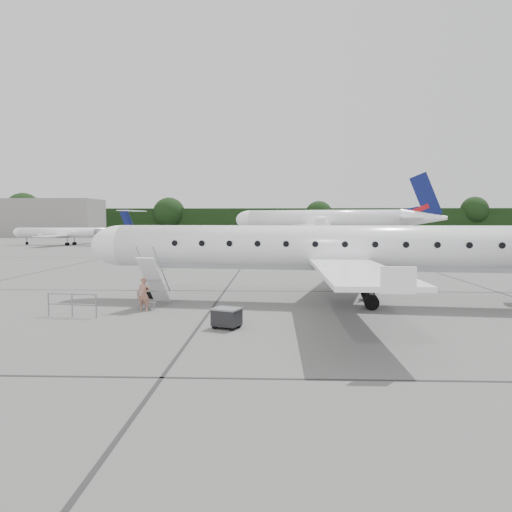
# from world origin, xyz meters

# --- Properties ---
(ground) EXTENTS (320.00, 320.00, 0.00)m
(ground) POSITION_xyz_m (0.00, 0.00, 0.00)
(ground) COLOR slate
(ground) RESTS_ON ground
(treeline) EXTENTS (260.00, 4.00, 8.00)m
(treeline) POSITION_xyz_m (0.00, 130.00, 4.00)
(treeline) COLOR black
(treeline) RESTS_ON ground
(terminal_building) EXTENTS (40.00, 14.00, 10.00)m
(terminal_building) POSITION_xyz_m (-70.00, 110.00, 5.00)
(terminal_building) COLOR gray
(terminal_building) RESTS_ON ground
(main_regional_jet) EXTENTS (32.79, 25.37, 7.79)m
(main_regional_jet) POSITION_xyz_m (1.27, 2.70, 3.89)
(main_regional_jet) COLOR white
(main_regional_jet) RESTS_ON ground
(airstair) EXTENTS (1.12, 2.40, 2.44)m
(airstair) POSITION_xyz_m (-8.18, 1.54, 1.22)
(airstair) COLOR white
(airstair) RESTS_ON ground
(passenger) EXTENTS (0.58, 0.40, 1.54)m
(passenger) POSITION_xyz_m (-8.34, 0.25, 0.77)
(passenger) COLOR #996653
(passenger) RESTS_ON ground
(safety_railing) EXTENTS (2.19, 0.34, 1.00)m
(safety_railing) POSITION_xyz_m (-11.05, -1.29, 0.50)
(safety_railing) COLOR gray
(safety_railing) RESTS_ON ground
(baggage_cart) EXTENTS (1.21, 1.11, 0.85)m
(baggage_cart) POSITION_xyz_m (-4.19, -3.31, 0.42)
(baggage_cart) COLOR black
(baggage_cart) RESTS_ON ground
(bg_narrowbody) EXTENTS (38.26, 31.04, 12.14)m
(bg_narrowbody) POSITION_xyz_m (6.01, 66.19, 6.07)
(bg_narrowbody) COLOR white
(bg_narrowbody) RESTS_ON ground
(bg_regional_left) EXTENTS (25.25, 20.01, 5.99)m
(bg_regional_left) POSITION_xyz_m (-38.05, 61.76, 2.99)
(bg_regional_left) COLOR white
(bg_regional_left) RESTS_ON ground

